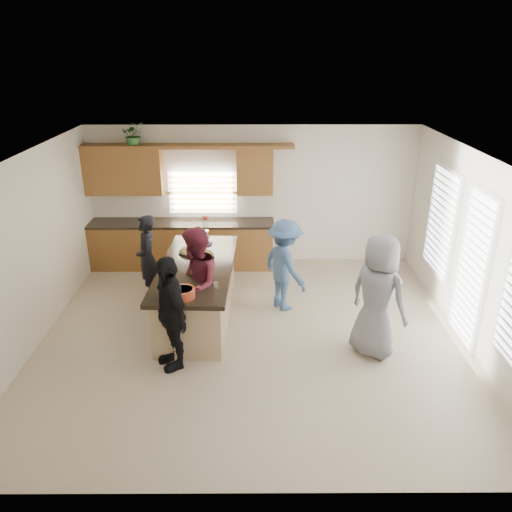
{
  "coord_description": "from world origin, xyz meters",
  "views": [
    {
      "loc": [
        0.03,
        -6.72,
        4.19
      ],
      "look_at": [
        0.06,
        0.47,
        1.15
      ],
      "focal_mm": 35.0,
      "sensor_mm": 36.0,
      "label": 1
    }
  ],
  "objects_px": {
    "island": "(198,293)",
    "woman_right_back": "(285,265)",
    "woman_left_back": "(147,258)",
    "woman_right_front": "(378,297)",
    "salad_bowl": "(183,293)",
    "woman_left_front": "(170,313)",
    "woman_left_mid": "(196,284)"
  },
  "relations": [
    {
      "from": "island",
      "to": "woman_right_back",
      "type": "relative_size",
      "value": 1.72
    },
    {
      "from": "woman_left_back",
      "to": "woman_right_front",
      "type": "distance_m",
      "value": 4.01
    },
    {
      "from": "woman_left_back",
      "to": "woman_right_front",
      "type": "xyz_separation_m",
      "value": [
        3.61,
        -1.74,
        0.15
      ]
    },
    {
      "from": "woman_left_back",
      "to": "woman_right_back",
      "type": "bearing_deg",
      "value": 69.6
    },
    {
      "from": "island",
      "to": "woman_right_front",
      "type": "distance_m",
      "value": 2.9
    },
    {
      "from": "island",
      "to": "salad_bowl",
      "type": "height_order",
      "value": "salad_bowl"
    },
    {
      "from": "salad_bowl",
      "to": "woman_left_front",
      "type": "bearing_deg",
      "value": -125.77
    },
    {
      "from": "woman_left_back",
      "to": "woman_left_front",
      "type": "distance_m",
      "value": 2.15
    },
    {
      "from": "island",
      "to": "woman_left_front",
      "type": "distance_m",
      "value": 1.39
    },
    {
      "from": "woman_left_front",
      "to": "woman_right_back",
      "type": "distance_m",
      "value": 2.35
    },
    {
      "from": "island",
      "to": "woman_left_mid",
      "type": "relative_size",
      "value": 1.55
    },
    {
      "from": "woman_left_front",
      "to": "woman_right_back",
      "type": "xyz_separation_m",
      "value": [
        1.66,
        1.67,
        -0.04
      ]
    },
    {
      "from": "island",
      "to": "salad_bowl",
      "type": "distance_m",
      "value": 1.24
    },
    {
      "from": "salad_bowl",
      "to": "woman_left_back",
      "type": "height_order",
      "value": "woman_left_back"
    },
    {
      "from": "woman_left_back",
      "to": "salad_bowl",
      "type": "bearing_deg",
      "value": 14.0
    },
    {
      "from": "woman_left_back",
      "to": "woman_right_front",
      "type": "relative_size",
      "value": 0.84
    },
    {
      "from": "woman_right_back",
      "to": "woman_right_front",
      "type": "xyz_separation_m",
      "value": [
        1.23,
        -1.38,
        0.13
      ]
    },
    {
      "from": "salad_bowl",
      "to": "woman_right_front",
      "type": "distance_m",
      "value": 2.74
    },
    {
      "from": "woman_right_front",
      "to": "island",
      "type": "bearing_deg",
      "value": 26.68
    },
    {
      "from": "island",
      "to": "salad_bowl",
      "type": "relative_size",
      "value": 8.3
    },
    {
      "from": "island",
      "to": "woman_left_front",
      "type": "xyz_separation_m",
      "value": [
        -0.22,
        -1.32,
        0.38
      ]
    },
    {
      "from": "woman_left_mid",
      "to": "woman_right_front",
      "type": "distance_m",
      "value": 2.66
    },
    {
      "from": "woman_right_back",
      "to": "salad_bowl",
      "type": "bearing_deg",
      "value": 101.75
    },
    {
      "from": "woman_right_front",
      "to": "woman_right_back",
      "type": "bearing_deg",
      "value": -0.36
    },
    {
      "from": "salad_bowl",
      "to": "woman_left_back",
      "type": "distance_m",
      "value": 2.02
    },
    {
      "from": "woman_left_mid",
      "to": "woman_right_front",
      "type": "xyz_separation_m",
      "value": [
        2.62,
        -0.49,
        0.04
      ]
    },
    {
      "from": "woman_left_back",
      "to": "woman_left_front",
      "type": "relative_size",
      "value": 0.93
    },
    {
      "from": "woman_right_back",
      "to": "woman_right_front",
      "type": "bearing_deg",
      "value": -170.38
    },
    {
      "from": "island",
      "to": "woman_left_back",
      "type": "relative_size",
      "value": 1.77
    },
    {
      "from": "island",
      "to": "woman_right_front",
      "type": "xyz_separation_m",
      "value": [
        2.67,
        -1.03,
        0.47
      ]
    },
    {
      "from": "woman_left_mid",
      "to": "island",
      "type": "bearing_deg",
      "value": -179.21
    },
    {
      "from": "salad_bowl",
      "to": "woman_right_back",
      "type": "height_order",
      "value": "woman_right_back"
    }
  ]
}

